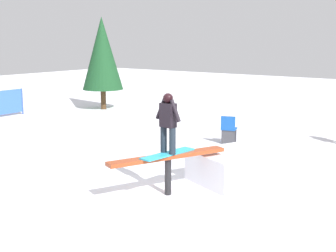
% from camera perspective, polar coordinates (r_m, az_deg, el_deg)
% --- Properties ---
extents(ground_plane, '(60.00, 60.00, 0.00)m').
position_cam_1_polar(ground_plane, '(9.93, 0.00, -8.34)').
color(ground_plane, white).
extents(rail_feature, '(2.60, 1.30, 0.87)m').
position_cam_1_polar(rail_feature, '(9.71, 0.00, -4.22)').
color(rail_feature, black).
rests_on(rail_feature, ground).
extents(snow_kicker_ramp, '(2.24, 2.08, 0.70)m').
position_cam_1_polar(snow_kicker_ramp, '(10.82, 8.23, -4.88)').
color(snow_kicker_ramp, white).
rests_on(snow_kicker_ramp, ground).
extents(main_rider_on_rail, '(1.39, 0.68, 1.28)m').
position_cam_1_polar(main_rider_on_rail, '(9.55, 0.00, 0.10)').
color(main_rider_on_rail, '#2AAED5').
rests_on(main_rider_on_rail, rail_feature).
extents(folding_chair, '(0.55, 0.55, 0.88)m').
position_cam_1_polar(folding_chair, '(14.57, 7.42, -0.54)').
color(folding_chair, '#3F3F44').
rests_on(folding_chair, ground).
extents(pine_tree_near, '(1.83, 1.83, 4.16)m').
position_cam_1_polar(pine_tree_near, '(21.48, -8.03, 8.74)').
color(pine_tree_near, '#4C331E').
rests_on(pine_tree_near, ground).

